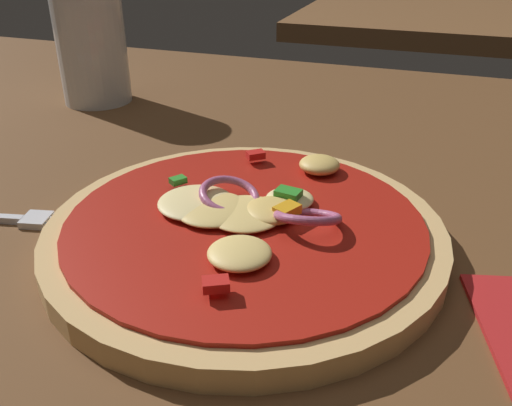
# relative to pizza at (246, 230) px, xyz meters

# --- Properties ---
(dining_table) EXTENTS (1.41, 1.02, 0.04)m
(dining_table) POSITION_rel_pizza_xyz_m (-0.00, -0.02, -0.03)
(dining_table) COLOR brown
(dining_table) RESTS_ON ground
(pizza) EXTENTS (0.25, 0.25, 0.04)m
(pizza) POSITION_rel_pizza_xyz_m (0.00, 0.00, 0.00)
(pizza) COLOR tan
(pizza) RESTS_ON dining_table
(beer_glass) EXTENTS (0.07, 0.07, 0.14)m
(beer_glass) POSITION_rel_pizza_xyz_m (-0.26, 0.23, 0.05)
(beer_glass) COLOR silver
(beer_glass) RESTS_ON dining_table
(background_table) EXTENTS (0.82, 0.66, 0.04)m
(background_table) POSITION_rel_pizza_xyz_m (0.18, 1.11, -0.03)
(background_table) COLOR brown
(background_table) RESTS_ON ground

